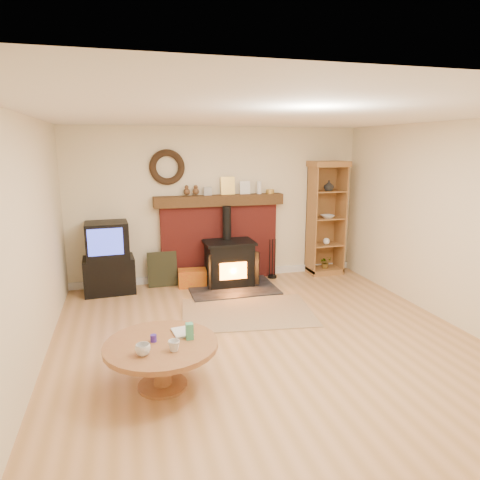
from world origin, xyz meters
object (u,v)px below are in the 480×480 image
object	(u,v)px
wood_stove	(230,264)
curio_cabinet	(325,218)
tv_unit	(108,259)
coffee_table	(162,351)

from	to	relation	value
wood_stove	curio_cabinet	xyz separation A→B (m)	(1.85, 0.28, 0.65)
tv_unit	curio_cabinet	bearing A→B (deg)	1.33
curio_cabinet	coffee_table	world-z (taller)	curio_cabinet
tv_unit	curio_cabinet	size ratio (longest dim) A/B	0.56
tv_unit	wood_stove	bearing A→B (deg)	-5.74
tv_unit	coffee_table	distance (m)	3.07
curio_cabinet	coffee_table	bearing A→B (deg)	-136.08
wood_stove	curio_cabinet	distance (m)	1.98
wood_stove	coffee_table	bearing A→B (deg)	-115.92
wood_stove	tv_unit	distance (m)	1.94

